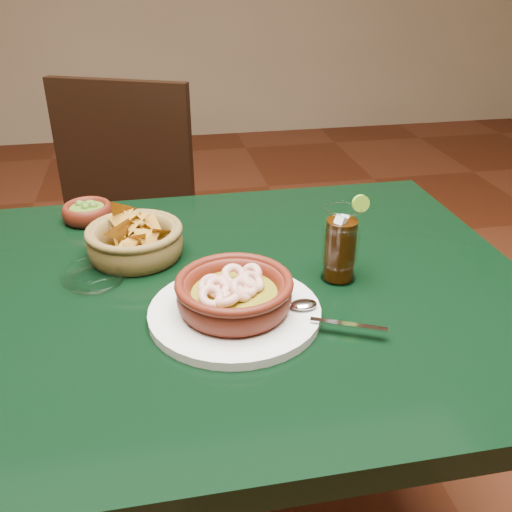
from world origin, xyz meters
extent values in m
cube|color=black|center=(0.00, 0.00, 0.73)|extent=(1.20, 0.80, 0.04)
cylinder|color=black|center=(0.54, 0.34, 0.35)|extent=(0.06, 0.06, 0.71)
cube|color=black|center=(-0.16, 0.64, 0.46)|extent=(0.57, 0.57, 0.04)
cylinder|color=black|center=(-0.40, 0.54, 0.23)|extent=(0.04, 0.04, 0.46)
cylinder|color=black|center=(-0.07, 0.40, 0.23)|extent=(0.04, 0.04, 0.46)
cylinder|color=black|center=(-0.26, 0.88, 0.23)|extent=(0.04, 0.04, 0.46)
cylinder|color=black|center=(0.08, 0.74, 0.23)|extent=(0.04, 0.04, 0.46)
cube|color=black|center=(-0.09, 0.82, 0.71)|extent=(0.39, 0.19, 0.45)
cylinder|color=silver|center=(0.09, -0.09, 0.76)|extent=(0.26, 0.26, 0.01)
cylinder|color=#46140A|center=(0.09, -0.09, 0.77)|extent=(0.15, 0.15, 0.01)
torus|color=#46140A|center=(0.09, -0.09, 0.79)|extent=(0.19, 0.19, 0.04)
torus|color=#46140A|center=(0.09, -0.09, 0.81)|extent=(0.17, 0.17, 0.01)
cylinder|color=#716715|center=(0.09, -0.09, 0.79)|extent=(0.13, 0.13, 0.01)
torus|color=beige|center=(0.12, -0.09, 0.80)|extent=(0.05, 0.05, 0.03)
torus|color=beige|center=(0.12, -0.06, 0.80)|extent=(0.05, 0.05, 0.04)
torus|color=beige|center=(0.10, -0.07, 0.81)|extent=(0.05, 0.05, 0.03)
torus|color=beige|center=(0.08, -0.08, 0.80)|extent=(0.05, 0.05, 0.04)
torus|color=beige|center=(0.06, -0.08, 0.80)|extent=(0.05, 0.05, 0.04)
torus|color=beige|center=(0.07, -0.09, 0.80)|extent=(0.05, 0.05, 0.03)
torus|color=beige|center=(0.06, -0.11, 0.80)|extent=(0.05, 0.05, 0.04)
torus|color=beige|center=(0.08, -0.12, 0.80)|extent=(0.05, 0.05, 0.03)
torus|color=beige|center=(0.10, -0.11, 0.80)|extent=(0.05, 0.05, 0.05)
torus|color=beige|center=(0.11, -0.10, 0.81)|extent=(0.04, 0.04, 0.04)
cube|color=silver|center=(0.24, -0.17, 0.77)|extent=(0.10, 0.05, 0.00)
ellipsoid|color=silver|center=(0.19, -0.11, 0.77)|extent=(0.04, 0.03, 0.01)
cylinder|color=brown|center=(-0.05, 0.13, 0.75)|extent=(0.14, 0.14, 0.01)
torus|color=brown|center=(-0.05, 0.13, 0.78)|extent=(0.20, 0.20, 0.06)
torus|color=brown|center=(-0.05, 0.13, 0.80)|extent=(0.17, 0.17, 0.01)
cone|color=#AF741E|center=(-0.06, 0.09, 0.79)|extent=(0.06, 0.06, 0.03)
cone|color=#AF741E|center=(-0.04, 0.09, 0.80)|extent=(0.08, 0.05, 0.07)
cone|color=#AF741E|center=(-0.05, 0.08, 0.79)|extent=(0.06, 0.06, 0.07)
cone|color=#AF741E|center=(-0.03, 0.15, 0.79)|extent=(0.07, 0.05, 0.05)
cone|color=#AF741E|center=(-0.04, 0.13, 0.79)|extent=(0.08, 0.04, 0.08)
cone|color=#AF741E|center=(-0.05, 0.13, 0.81)|extent=(0.08, 0.04, 0.08)
cone|color=#AF741E|center=(-0.08, 0.13, 0.78)|extent=(0.09, 0.07, 0.05)
cone|color=#AF741E|center=(-0.05, 0.13, 0.82)|extent=(0.07, 0.07, 0.05)
cone|color=#AF741E|center=(-0.01, 0.12, 0.80)|extent=(0.08, 0.05, 0.07)
cone|color=#AF741E|center=(-0.03, 0.13, 0.82)|extent=(0.05, 0.08, 0.06)
cone|color=#AF741E|center=(-0.02, 0.13, 0.80)|extent=(0.06, 0.06, 0.07)
cone|color=#AF741E|center=(-0.04, 0.12, 0.78)|extent=(0.08, 0.03, 0.08)
cone|color=#AF741E|center=(-0.07, 0.17, 0.82)|extent=(0.08, 0.03, 0.08)
cone|color=#AF741E|center=(-0.02, 0.14, 0.80)|extent=(0.07, 0.05, 0.06)
cone|color=#AF741E|center=(-0.04, 0.14, 0.79)|extent=(0.07, 0.06, 0.04)
cone|color=#AF741E|center=(-0.08, 0.12, 0.79)|extent=(0.02, 0.07, 0.07)
cone|color=#AF741E|center=(-0.04, 0.10, 0.80)|extent=(0.09, 0.05, 0.08)
cone|color=#AF741E|center=(-0.03, 0.10, 0.80)|extent=(0.08, 0.06, 0.07)
cone|color=#AF741E|center=(-0.04, 0.13, 0.81)|extent=(0.05, 0.08, 0.06)
cone|color=#AF741E|center=(-0.05, 0.14, 0.79)|extent=(0.04, 0.08, 0.08)
cone|color=#AF741E|center=(-0.07, 0.11, 0.81)|extent=(0.08, 0.04, 0.09)
cone|color=#AF741E|center=(-0.05, 0.13, 0.80)|extent=(0.07, 0.06, 0.06)
cone|color=#AF741E|center=(-0.07, 0.16, 0.81)|extent=(0.08, 0.07, 0.05)
cone|color=#AF741E|center=(-0.05, 0.12, 0.82)|extent=(0.05, 0.07, 0.05)
cylinder|color=#46140A|center=(-0.14, 0.31, 0.75)|extent=(0.08, 0.08, 0.01)
torus|color=#46140A|center=(-0.14, 0.31, 0.77)|extent=(0.12, 0.12, 0.04)
cylinder|color=#325413|center=(-0.14, 0.31, 0.77)|extent=(0.07, 0.07, 0.01)
sphere|color=#325413|center=(-0.15, 0.30, 0.78)|extent=(0.02, 0.02, 0.02)
sphere|color=#325413|center=(-0.16, 0.32, 0.78)|extent=(0.02, 0.02, 0.02)
sphere|color=#325413|center=(-0.13, 0.32, 0.78)|extent=(0.02, 0.02, 0.02)
sphere|color=#325413|center=(-0.13, 0.31, 0.78)|extent=(0.02, 0.02, 0.02)
sphere|color=#325413|center=(-0.14, 0.32, 0.78)|extent=(0.02, 0.02, 0.02)
cylinder|color=white|center=(0.28, -0.01, 0.75)|extent=(0.06, 0.06, 0.01)
torus|color=white|center=(0.28, -0.01, 0.81)|extent=(0.13, 0.13, 0.07)
cylinder|color=black|center=(0.28, -0.01, 0.80)|extent=(0.05, 0.05, 0.10)
cube|color=silver|center=(0.28, -0.02, 0.86)|extent=(0.02, 0.02, 0.02)
cube|color=silver|center=(0.28, -0.02, 0.85)|extent=(0.02, 0.02, 0.02)
cube|color=silver|center=(0.29, 0.00, 0.85)|extent=(0.02, 0.02, 0.02)
torus|color=white|center=(0.28, -0.01, 0.88)|extent=(0.06, 0.06, 0.00)
cylinder|color=#73A924|center=(0.31, -0.01, 0.88)|extent=(0.03, 0.01, 0.03)
cylinder|color=white|center=(-0.12, 0.05, 0.75)|extent=(0.09, 0.09, 0.01)
torus|color=white|center=(-0.12, 0.05, 0.76)|extent=(0.12, 0.12, 0.03)
camera|label=1|loc=(-0.01, -0.79, 1.23)|focal=40.00mm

